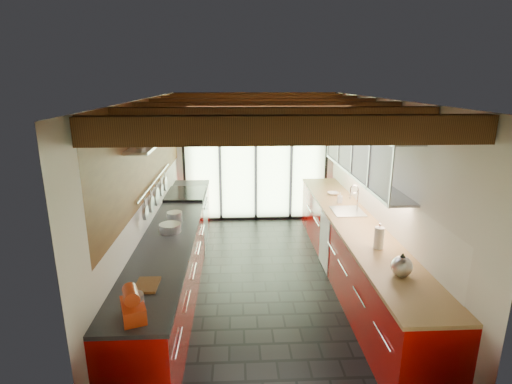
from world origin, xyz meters
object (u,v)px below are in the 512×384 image
(paper_towel, at_px, (379,238))
(stand_mixer, at_px, (133,305))
(bowl, at_px, (333,193))
(kettle, at_px, (402,265))
(soap_bottle, at_px, (340,198))

(paper_towel, bearing_deg, stand_mixer, -153.07)
(stand_mixer, bearing_deg, bowl, 54.54)
(paper_towel, bearing_deg, bowl, 90.00)
(bowl, bearing_deg, kettle, -90.00)
(bowl, bearing_deg, stand_mixer, -125.46)
(stand_mixer, relative_size, kettle, 1.21)
(stand_mixer, height_order, kettle, stand_mixer)
(stand_mixer, relative_size, bowl, 1.95)
(paper_towel, xyz_separation_m, bowl, (0.00, 2.28, -0.11))
(paper_towel, height_order, soap_bottle, paper_towel)
(kettle, bearing_deg, bowl, 90.00)
(stand_mixer, distance_m, soap_bottle, 4.00)
(soap_bottle, bearing_deg, stand_mixer, -129.38)
(bowl, bearing_deg, soap_bottle, -90.00)
(soap_bottle, xyz_separation_m, bowl, (0.00, 0.47, -0.06))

